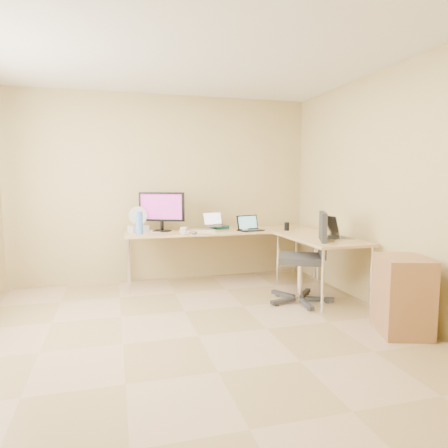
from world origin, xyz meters
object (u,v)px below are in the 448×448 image
object	(u,v)px
desk_return	(320,267)
keyboard	(197,231)
water_bottle	(139,223)
desk_main	(222,256)
laptop_center	(215,219)
cabinet	(402,295)
laptop_return	(339,229)
mug	(184,231)
desk_fan	(138,220)
laptop_black	(251,223)
office_chair	(300,260)
monitor	(162,212)

from	to	relation	value
desk_return	keyboard	world-z (taller)	keyboard
water_bottle	desk_main	bearing A→B (deg)	7.32
laptop_center	cabinet	size ratio (longest dim) A/B	0.42
desk_main	laptop_return	size ratio (longest dim) A/B	7.87
mug	desk_fan	world-z (taller)	desk_fan
water_bottle	desk_fan	world-z (taller)	desk_fan
laptop_black	office_chair	bearing A→B (deg)	-90.23
desk_main	laptop_return	bearing A→B (deg)	-45.53
laptop_center	cabinet	world-z (taller)	laptop_center
desk_main	desk_fan	world-z (taller)	desk_fan
monitor	desk_fan	size ratio (longest dim) A/B	2.01
office_chair	cabinet	bearing A→B (deg)	-42.26
desk_return	cabinet	xyz separation A→B (m)	(0.15, -1.27, -0.01)
laptop_return	keyboard	bearing A→B (deg)	48.55
laptop_center	desk_fan	distance (m)	1.05
keyboard	laptop_return	distance (m)	1.82
desk_main	laptop_center	distance (m)	0.52
desk_main	monitor	distance (m)	1.03
desk_return	office_chair	xyz separation A→B (m)	(-0.34, -0.15, 0.14)
desk_main	laptop_black	world-z (taller)	laptop_black
mug	laptop_return	size ratio (longest dim) A/B	0.30
water_bottle	laptop_return	bearing A→B (deg)	-23.98
water_bottle	desk_fan	distance (m)	0.30
desk_main	office_chair	distance (m)	1.32
laptop_black	office_chair	xyz separation A→B (m)	(0.27, -0.97, -0.33)
laptop_black	keyboard	bearing A→B (deg)	159.55
laptop_black	desk_fan	world-z (taller)	desk_fan
monitor	water_bottle	size ratio (longest dim) A/B	2.16
desk_main	desk_return	world-z (taller)	same
laptop_center	keyboard	bearing A→B (deg)	-162.14
keyboard	water_bottle	xyz separation A→B (m)	(-0.76, -0.03, 0.13)
water_bottle	desk_return	bearing A→B (deg)	-22.15
desk_return	laptop_return	world-z (taller)	laptop_return
laptop_center	desk_fan	bearing A→B (deg)	160.12
desk_main	office_chair	size ratio (longest dim) A/B	2.48
desk_return	desk_fan	xyz separation A→B (m)	(-2.10, 1.15, 0.52)
water_bottle	cabinet	distance (m)	3.14
laptop_return	office_chair	xyz separation A→B (m)	(-0.49, -0.00, -0.34)
monitor	laptop_return	bearing A→B (deg)	-8.26
laptop_black	keyboard	world-z (taller)	laptop_black
laptop_return	office_chair	world-z (taller)	office_chair
water_bottle	laptop_return	xyz separation A→B (m)	(2.25, -1.00, -0.03)
desk_main	monitor	xyz separation A→B (m)	(-0.82, 0.07, 0.63)
monitor	laptop_center	xyz separation A→B (m)	(0.74, 0.02, -0.12)
laptop_black	desk_main	bearing A→B (deg)	138.45
monitor	office_chair	size ratio (longest dim) A/B	0.58
office_chair	monitor	bearing A→B (deg)	164.11
laptop_center	mug	distance (m)	0.64
cabinet	water_bottle	bearing A→B (deg)	154.95
office_chair	mug	bearing A→B (deg)	169.13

